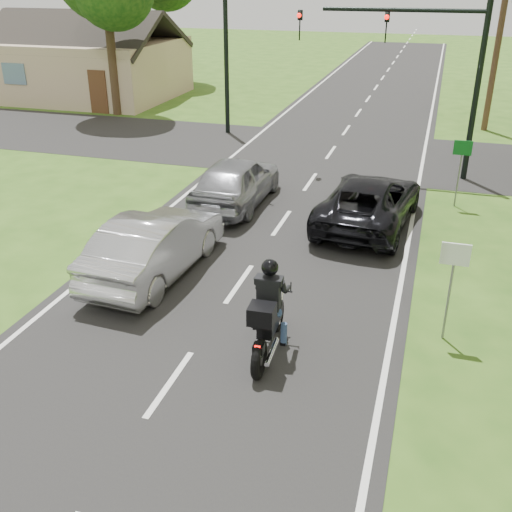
{
  "coord_description": "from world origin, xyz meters",
  "views": [
    {
      "loc": [
        4.05,
        -7.96,
        6.76
      ],
      "look_at": [
        0.72,
        3.0,
        1.3
      ],
      "focal_mm": 42.0,
      "sensor_mm": 36.0,
      "label": 1
    }
  ],
  "objects_px": {
    "utility_pole_far": "(503,14)",
    "motorcycle_rider": "(268,318)",
    "silver_sedan": "(155,245)",
    "traffic_signal": "(424,57)",
    "dark_suv": "(369,201)",
    "silver_suv": "(236,181)",
    "sign_green": "(461,157)",
    "sign_white": "(453,268)"
  },
  "relations": [
    {
      "from": "dark_suv",
      "to": "sign_white",
      "type": "relative_size",
      "value": 2.43
    },
    {
      "from": "sign_green",
      "to": "motorcycle_rider",
      "type": "bearing_deg",
      "value": -109.91
    },
    {
      "from": "sign_white",
      "to": "traffic_signal",
      "type": "bearing_deg",
      "value": 97.05
    },
    {
      "from": "utility_pole_far",
      "to": "dark_suv",
      "type": "bearing_deg",
      "value": -105.69
    },
    {
      "from": "traffic_signal",
      "to": "sign_white",
      "type": "distance_m",
      "value": 11.39
    },
    {
      "from": "traffic_signal",
      "to": "utility_pole_far",
      "type": "bearing_deg",
      "value": 70.32
    },
    {
      "from": "silver_sedan",
      "to": "utility_pole_far",
      "type": "xyz_separation_m",
      "value": [
        8.31,
        18.06,
        4.3
      ]
    },
    {
      "from": "dark_suv",
      "to": "sign_green",
      "type": "relative_size",
      "value": 2.43
    },
    {
      "from": "dark_suv",
      "to": "traffic_signal",
      "type": "relative_size",
      "value": 0.81
    },
    {
      "from": "sign_green",
      "to": "silver_sedan",
      "type": "bearing_deg",
      "value": -134.87
    },
    {
      "from": "motorcycle_rider",
      "to": "silver_sedan",
      "type": "relative_size",
      "value": 0.5
    },
    {
      "from": "silver_sedan",
      "to": "utility_pole_far",
      "type": "bearing_deg",
      "value": -111.44
    },
    {
      "from": "traffic_signal",
      "to": "sign_green",
      "type": "xyz_separation_m",
      "value": [
        1.56,
        -3.02,
        -2.54
      ]
    },
    {
      "from": "motorcycle_rider",
      "to": "traffic_signal",
      "type": "height_order",
      "value": "traffic_signal"
    },
    {
      "from": "motorcycle_rider",
      "to": "sign_white",
      "type": "xyz_separation_m",
      "value": [
        3.26,
        1.54,
        0.8
      ]
    },
    {
      "from": "motorcycle_rider",
      "to": "dark_suv",
      "type": "height_order",
      "value": "motorcycle_rider"
    },
    {
      "from": "motorcycle_rider",
      "to": "silver_sedan",
      "type": "distance_m",
      "value": 4.35
    },
    {
      "from": "motorcycle_rider",
      "to": "sign_green",
      "type": "bearing_deg",
      "value": 67.38
    },
    {
      "from": "dark_suv",
      "to": "silver_suv",
      "type": "relative_size",
      "value": 1.12
    },
    {
      "from": "traffic_signal",
      "to": "sign_white",
      "type": "height_order",
      "value": "traffic_signal"
    },
    {
      "from": "motorcycle_rider",
      "to": "sign_white",
      "type": "relative_size",
      "value": 1.11
    },
    {
      "from": "utility_pole_far",
      "to": "sign_green",
      "type": "relative_size",
      "value": 4.71
    },
    {
      "from": "silver_sedan",
      "to": "sign_green",
      "type": "xyz_separation_m",
      "value": [
        7.01,
        7.04,
        0.81
      ]
    },
    {
      "from": "utility_pole_far",
      "to": "motorcycle_rider",
      "type": "bearing_deg",
      "value": -103.03
    },
    {
      "from": "motorcycle_rider",
      "to": "dark_suv",
      "type": "relative_size",
      "value": 0.46
    },
    {
      "from": "utility_pole_far",
      "to": "sign_green",
      "type": "bearing_deg",
      "value": -96.73
    },
    {
      "from": "dark_suv",
      "to": "silver_sedan",
      "type": "height_order",
      "value": "silver_sedan"
    },
    {
      "from": "dark_suv",
      "to": "traffic_signal",
      "type": "bearing_deg",
      "value": -93.95
    },
    {
      "from": "motorcycle_rider",
      "to": "sign_green",
      "type": "height_order",
      "value": "sign_green"
    },
    {
      "from": "utility_pole_far",
      "to": "sign_green",
      "type": "distance_m",
      "value": 11.63
    },
    {
      "from": "silver_sedan",
      "to": "traffic_signal",
      "type": "height_order",
      "value": "traffic_signal"
    },
    {
      "from": "sign_white",
      "to": "motorcycle_rider",
      "type": "bearing_deg",
      "value": -154.64
    },
    {
      "from": "silver_sedan",
      "to": "silver_suv",
      "type": "height_order",
      "value": "silver_suv"
    },
    {
      "from": "traffic_signal",
      "to": "utility_pole_far",
      "type": "xyz_separation_m",
      "value": [
        2.86,
        8.0,
        0.95
      ]
    },
    {
      "from": "motorcycle_rider",
      "to": "dark_suv",
      "type": "distance_m",
      "value": 7.28
    },
    {
      "from": "silver_suv",
      "to": "sign_green",
      "type": "relative_size",
      "value": 2.17
    },
    {
      "from": "motorcycle_rider",
      "to": "utility_pole_far",
      "type": "xyz_separation_m",
      "value": [
        4.76,
        20.56,
        4.29
      ]
    },
    {
      "from": "traffic_signal",
      "to": "sign_white",
      "type": "relative_size",
      "value": 3.0
    },
    {
      "from": "motorcycle_rider",
      "to": "silver_sedan",
      "type": "xyz_separation_m",
      "value": [
        -3.55,
        2.5,
        -0.01
      ]
    },
    {
      "from": "utility_pole_far",
      "to": "sign_green",
      "type": "xyz_separation_m",
      "value": [
        -1.3,
        -11.02,
        -3.49
      ]
    },
    {
      "from": "dark_suv",
      "to": "silver_suv",
      "type": "xyz_separation_m",
      "value": [
        -4.23,
        0.46,
        0.07
      ]
    },
    {
      "from": "dark_suv",
      "to": "silver_suv",
      "type": "bearing_deg",
      "value": -0.69
    }
  ]
}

